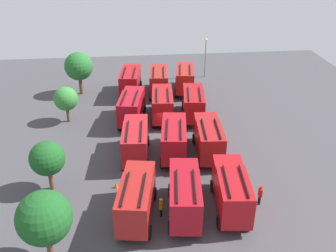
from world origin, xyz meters
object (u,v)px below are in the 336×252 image
object	(u,v)px
fire_truck_0	(231,189)
fire_truck_4	(185,194)
fire_truck_2	(193,103)
fire_truck_7	(159,80)
fire_truck_6	(162,103)
lamppost	(206,55)
fire_truck_5	(174,138)
firefighter_1	(161,207)
tree_0	(44,218)
fire_truck_11	(130,81)
fire_truck_3	(185,78)
fire_truck_9	(135,140)
tree_1	(47,159)
fire_truck_1	(209,138)
traffic_cone_0	(116,185)
fire_truck_10	(132,106)
tree_2	(66,99)
fire_truck_8	(136,197)
firefighter_0	(260,194)
tree_3	(79,66)

from	to	relation	value
fire_truck_0	fire_truck_4	world-z (taller)	same
fire_truck_2	fire_truck_7	distance (m)	9.07
fire_truck_6	lamppost	xyz separation A→B (m)	(14.45, -8.18, 1.55)
fire_truck_5	firefighter_1	distance (m)	9.68
fire_truck_7	tree_0	distance (m)	32.07
fire_truck_4	fire_truck_11	distance (m)	26.82
firefighter_1	lamppost	distance (m)	34.17
fire_truck_2	lamppost	size ratio (longest dim) A/B	1.18
fire_truck_3	fire_truck_9	distance (m)	19.04
tree_1	fire_truck_1	bearing A→B (deg)	-74.73
fire_truck_3	fire_truck_6	bearing A→B (deg)	162.81
fire_truck_0	traffic_cone_0	world-z (taller)	fire_truck_0
fire_truck_10	tree_0	bearing A→B (deg)	173.41
fire_truck_0	fire_truck_5	bearing A→B (deg)	27.96
fire_truck_7	lamppost	size ratio (longest dim) A/B	1.17
fire_truck_2	tree_2	distance (m)	15.69
fire_truck_11	traffic_cone_0	size ratio (longest dim) A/B	12.17
fire_truck_3	lamppost	xyz separation A→B (m)	(5.79, -4.11, 1.55)
fire_truck_6	fire_truck_7	world-z (taller)	same
fire_truck_8	fire_truck_9	size ratio (longest dim) A/B	1.02
fire_truck_4	fire_truck_9	xyz separation A→B (m)	(9.39, 3.81, 0.00)
traffic_cone_0	lamppost	size ratio (longest dim) A/B	0.10
firefighter_0	fire_truck_0	bearing A→B (deg)	8.54
firefighter_0	fire_truck_3	bearing A→B (deg)	-85.52
firefighter_0	tree_3	bearing A→B (deg)	-58.04
fire_truck_11	tree_3	world-z (taller)	tree_3
fire_truck_2	fire_truck_3	distance (m)	8.83
fire_truck_0	traffic_cone_0	bearing A→B (deg)	72.68
fire_truck_8	fire_truck_9	bearing A→B (deg)	7.97
fire_truck_4	fire_truck_0	bearing A→B (deg)	-80.78
fire_truck_10	fire_truck_4	bearing A→B (deg)	-157.66
traffic_cone_0	fire_truck_9	bearing A→B (deg)	-21.67
lamppost	fire_truck_11	bearing A→B (deg)	116.88
fire_truck_6	firefighter_1	xyz separation A→B (m)	(-18.13, 1.78, -1.18)
fire_truck_11	firefighter_0	bearing A→B (deg)	-150.94
tree_0	firefighter_0	bearing A→B (deg)	-74.56
firefighter_1	traffic_cone_0	xyz separation A→B (m)	(4.31, 3.84, -0.67)
fire_truck_4	fire_truck_8	size ratio (longest dim) A/B	0.99
fire_truck_9	tree_2	distance (m)	12.43
fire_truck_1	fire_truck_5	distance (m)	3.63
fire_truck_9	tree_1	world-z (taller)	tree_1
fire_truck_11	tree_3	distance (m)	7.52
tree_0	firefighter_1	bearing A→B (deg)	-64.18
fire_truck_4	firefighter_0	xyz separation A→B (m)	(0.70, -6.76, -1.11)
fire_truck_0	tree_2	size ratio (longest dim) A/B	1.62
fire_truck_3	fire_truck_11	world-z (taller)	same
fire_truck_0	fire_truck_6	bearing A→B (deg)	18.72
fire_truck_5	tree_1	distance (m)	12.86
fire_truck_7	fire_truck_10	bearing A→B (deg)	159.39
fire_truck_0	fire_truck_10	world-z (taller)	same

